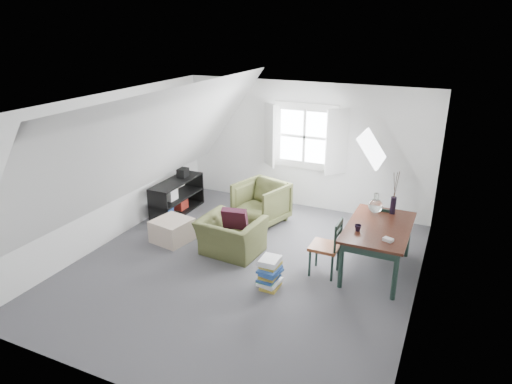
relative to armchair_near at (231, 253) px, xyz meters
The scene contains 24 objects.
floor 0.49m from the armchair_near, 38.09° to the right, with size 5.50×5.50×0.00m, color #4A494E.
ceiling 2.55m from the armchair_near, 38.09° to the right, with size 5.50×5.50×0.00m, color white.
wall_back 2.78m from the armchair_near, 81.08° to the left, with size 5.00×5.00×0.00m, color white.
wall_front 3.32m from the armchair_near, 82.82° to the right, with size 5.00×5.00×0.00m, color white.
wall_left 2.48m from the armchair_near, behind, with size 5.50×5.50×0.00m, color white.
wall_right 3.16m from the armchair_near, ahead, with size 5.50×5.50×0.00m, color white.
slope_left 2.14m from the armchair_near, 165.51° to the right, with size 5.50×5.50×0.00m, color white.
slope_right 2.64m from the armchair_near, ahead, with size 5.50×5.50×0.00m, color white.
dormer_window 2.81m from the armchair_near, 80.81° to the left, with size 1.71×0.35×1.30m.
skylight 2.79m from the armchair_near, 27.31° to the left, with size 0.55×0.75×0.04m, color white.
armchair_near is the anchor object (origin of this frame).
armchair_far 1.35m from the armchair_near, 92.65° to the left, with size 0.83×0.86×0.78m, color #484C27.
throw_pillow 0.56m from the armchair_near, 90.00° to the left, with size 0.41×0.12×0.41m, color #3B1021.
ottoman 1.15m from the armchair_near, behind, with size 0.58×0.58×0.39m, color #B9A38F.
dining_table 2.37m from the armchair_near, 10.60° to the left, with size 0.90×1.50×0.75m.
demijohn 2.43m from the armchair_near, 22.56° to the left, with size 0.23×0.23×0.32m.
vase_twigs 2.69m from the armchair_near, 22.48° to the left, with size 0.09×0.10×0.68m.
cup 2.13m from the armchair_near, ahead, with size 0.10×0.10×0.09m, color black.
paper_box 2.56m from the armchair_near, ahead, with size 0.13×0.09×0.04m, color white.
dining_chair_far 2.51m from the armchair_near, 26.86° to the left, with size 0.38×0.38×0.80m.
dining_chair_near 1.66m from the armchair_near, ahead, with size 0.42×0.42×0.89m.
media_shelf 2.05m from the armchair_near, 149.53° to the left, with size 0.43×1.30×0.66m.
electronics_box 2.31m from the armchair_near, 142.88° to the left, with size 0.17×0.23×0.18m, color black.
magazine_stack 1.19m from the armchair_near, 34.53° to the right, with size 0.34×0.40×0.45m.
Camera 1 is at (2.74, -5.56, 3.59)m, focal length 32.00 mm.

